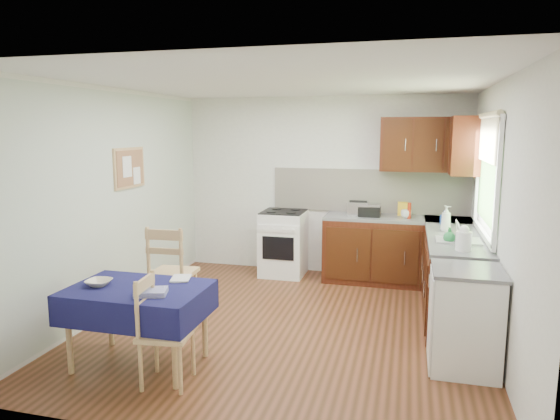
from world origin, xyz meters
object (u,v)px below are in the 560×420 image
(toaster, at_px, (358,209))
(kettle, at_px, (464,239))
(dish_rack, at_px, (459,239))
(sandwich_press, at_px, (370,210))
(chair_near, at_px, (161,327))
(dining_table, at_px, (138,299))
(chair_far, at_px, (171,269))

(toaster, height_order, kettle, kettle)
(dish_rack, height_order, kettle, kettle)
(sandwich_press, bearing_deg, chair_near, -111.09)
(sandwich_press, relative_size, kettle, 1.16)
(chair_near, distance_m, dish_rack, 3.08)
(chair_near, bearing_deg, kettle, -64.88)
(chair_near, relative_size, sandwich_press, 3.12)
(dining_table, bearing_deg, toaster, 62.82)
(dining_table, xyz_separation_m, chair_far, (-0.24, 1.09, -0.05))
(toaster, relative_size, sandwich_press, 0.96)
(dining_table, height_order, sandwich_press, sandwich_press)
(sandwich_press, bearing_deg, dish_rack, -50.29)
(sandwich_press, bearing_deg, toaster, -165.76)
(kettle, bearing_deg, toaster, 124.86)
(chair_near, bearing_deg, toaster, -27.95)
(dish_rack, xyz_separation_m, kettle, (0.01, -0.39, 0.09))
(chair_near, bearing_deg, sandwich_press, -30.03)
(chair_far, xyz_separation_m, toaster, (1.81, 1.85, 0.45))
(dining_table, xyz_separation_m, toaster, (1.57, 2.94, 0.40))
(dining_table, xyz_separation_m, chair_near, (0.34, -0.24, -0.13))
(sandwich_press, distance_m, kettle, 2.00)
(chair_near, xyz_separation_m, kettle, (2.40, 1.49, 0.54))
(chair_near, xyz_separation_m, sandwich_press, (1.38, 3.21, 0.51))
(toaster, relative_size, kettle, 1.12)
(chair_far, height_order, sandwich_press, sandwich_press)
(chair_near, bearing_deg, dining_table, 48.55)
(dining_table, height_order, chair_far, chair_far)
(chair_far, height_order, kettle, kettle)
(chair_far, distance_m, toaster, 2.63)
(chair_near, height_order, toaster, toaster)
(kettle, bearing_deg, dish_rack, 91.39)
(chair_far, relative_size, dish_rack, 2.33)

